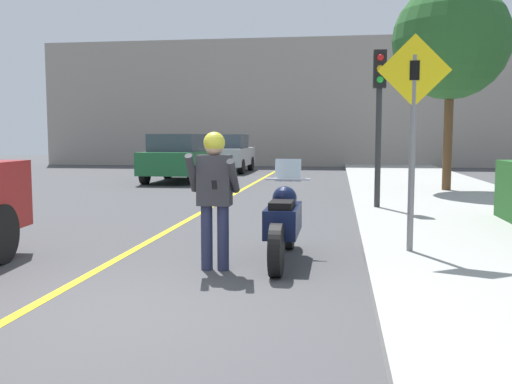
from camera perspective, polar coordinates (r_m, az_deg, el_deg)
name	(u,v)px	position (r m, az deg, el deg)	size (l,w,h in m)	color
ground_plane	(90,311)	(5.58, -16.31, -11.35)	(80.00, 80.00, 0.00)	#424244
sidewalk_curb	(509,240)	(9.34, 24.00, -4.37)	(4.40, 44.00, 0.14)	#9E9E99
road_center_line	(192,218)	(11.33, -6.45, -2.56)	(0.12, 36.00, 0.01)	yellow
building_backdrop	(297,103)	(30.98, 4.10, 8.87)	(28.00, 1.20, 6.75)	gray
motorcycle	(283,222)	(7.33, 2.76, -3.06)	(0.62, 2.27, 1.29)	black
person_biker	(214,187)	(6.79, -4.18, 0.53)	(0.59, 0.46, 1.66)	#282D4C
crossing_sign	(413,122)	(7.50, 15.43, 6.77)	(0.91, 0.08, 2.74)	slate
traffic_light	(379,98)	(12.07, 12.22, 9.18)	(0.26, 0.30, 3.21)	#2D2D30
street_tree	(451,42)	(16.64, 18.92, 14.05)	(3.12, 3.12, 5.57)	brown
parked_car_green	(179,157)	(20.40, -7.73, 3.45)	(1.88, 4.20, 1.68)	black
parked_car_silver	(228,153)	(25.49, -2.83, 3.91)	(1.88, 4.20, 1.68)	black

